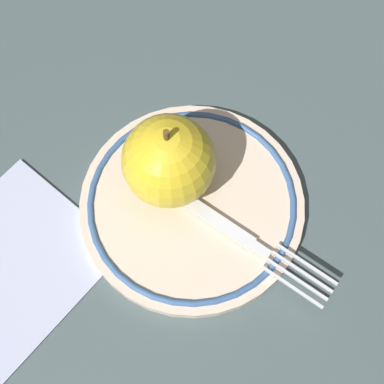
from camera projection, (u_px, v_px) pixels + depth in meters
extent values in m
plane|color=#445355|center=(200.00, 192.00, 0.50)|extent=(2.00, 2.00, 0.00)
cylinder|color=beige|center=(192.00, 205.00, 0.49)|extent=(0.20, 0.20, 0.01)
torus|color=#375B8F|center=(192.00, 202.00, 0.48)|extent=(0.19, 0.19, 0.01)
sphere|color=gold|center=(169.00, 161.00, 0.45)|extent=(0.08, 0.08, 0.08)
cylinder|color=brown|center=(166.00, 135.00, 0.41)|extent=(0.00, 0.00, 0.01)
cube|color=silver|center=(209.00, 215.00, 0.47)|extent=(0.09, 0.04, 0.00)
cube|color=silver|center=(261.00, 250.00, 0.46)|extent=(0.02, 0.01, 0.00)
cube|color=silver|center=(292.00, 287.00, 0.45)|extent=(0.06, 0.02, 0.00)
cube|color=silver|center=(297.00, 279.00, 0.45)|extent=(0.06, 0.02, 0.00)
cube|color=silver|center=(302.00, 272.00, 0.45)|extent=(0.06, 0.02, 0.00)
cube|color=silver|center=(307.00, 264.00, 0.45)|extent=(0.06, 0.02, 0.00)
cube|color=#AFB8D8|center=(11.00, 263.00, 0.47)|extent=(0.17, 0.18, 0.01)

